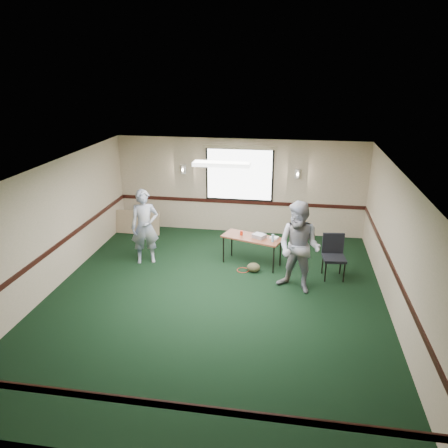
% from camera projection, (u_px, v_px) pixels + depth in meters
% --- Properties ---
extents(ground, '(8.00, 8.00, 0.00)m').
position_uv_depth(ground, '(214.00, 299.00, 9.07)').
color(ground, black).
rests_on(ground, ground).
extents(room_shell, '(8.00, 8.02, 8.00)m').
position_uv_depth(room_shell, '(229.00, 198.00, 10.49)').
color(room_shell, tan).
rests_on(room_shell, ground).
extents(folding_table, '(1.53, 0.98, 0.71)m').
position_uv_depth(folding_table, '(252.00, 239.00, 10.46)').
color(folding_table, '#5F2E1B').
rests_on(folding_table, ground).
extents(projector, '(0.36, 0.34, 0.09)m').
position_uv_depth(projector, '(259.00, 236.00, 10.37)').
color(projector, gray).
rests_on(projector, folding_table).
extents(game_console, '(0.23, 0.21, 0.05)m').
position_uv_depth(game_console, '(274.00, 238.00, 10.33)').
color(game_console, white).
rests_on(game_console, folding_table).
extents(red_cup, '(0.07, 0.07, 0.11)m').
position_uv_depth(red_cup, '(241.00, 233.00, 10.54)').
color(red_cup, '#B7210C').
rests_on(red_cup, folding_table).
extents(water_bottle, '(0.06, 0.06, 0.18)m').
position_uv_depth(water_bottle, '(273.00, 238.00, 10.12)').
color(water_bottle, '#7CAFCB').
rests_on(water_bottle, folding_table).
extents(duffel_bag, '(0.33, 0.26, 0.22)m').
position_uv_depth(duffel_bag, '(253.00, 267.00, 10.24)').
color(duffel_bag, '#444027').
rests_on(duffel_bag, ground).
extents(cable_coil, '(0.29, 0.29, 0.01)m').
position_uv_depth(cable_coil, '(243.00, 270.00, 10.34)').
color(cable_coil, red).
rests_on(cable_coil, ground).
extents(folded_table, '(1.30, 0.21, 0.66)m').
position_uv_depth(folded_table, '(138.00, 222.00, 12.50)').
color(folded_table, '#A18164').
rests_on(folded_table, ground).
extents(conference_chair, '(0.54, 0.56, 1.00)m').
position_uv_depth(conference_chair, '(334.00, 252.00, 9.89)').
color(conference_chair, black).
rests_on(conference_chair, ground).
extents(person_left, '(0.77, 0.63, 1.83)m').
position_uv_depth(person_left, '(145.00, 227.00, 10.51)').
color(person_left, '#445896').
rests_on(person_left, ground).
extents(person_right, '(1.19, 1.09, 1.98)m').
position_uv_depth(person_right, '(299.00, 248.00, 9.12)').
color(person_right, '#7F95C6').
rests_on(person_right, ground).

